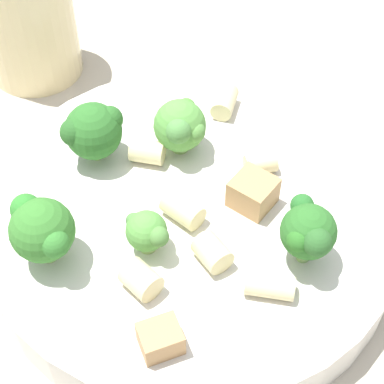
{
  "coord_description": "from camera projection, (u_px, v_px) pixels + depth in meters",
  "views": [
    {
      "loc": [
        -0.11,
        0.24,
        0.35
      ],
      "look_at": [
        0.0,
        0.0,
        0.04
      ],
      "focal_mm": 60.0,
      "sensor_mm": 36.0,
      "label": 1
    }
  ],
  "objects": [
    {
      "name": "rigatoni_1",
      "position": [
        44.0,
        220.0,
        0.4
      ],
      "size": [
        0.03,
        0.03,
        0.01
      ],
      "primitive_type": "cylinder",
      "rotation": [
        1.57,
        0.0,
        2.38
      ],
      "color": "beige",
      "rests_on": "pasta_bowl"
    },
    {
      "name": "broccoli_floret_4",
      "position": [
        181.0,
        126.0,
        0.43
      ],
      "size": [
        0.04,
        0.04,
        0.04
      ],
      "color": "#84AD60",
      "rests_on": "pasta_bowl"
    },
    {
      "name": "chicken_chunk_0",
      "position": [
        160.0,
        339.0,
        0.34
      ],
      "size": [
        0.03,
        0.03,
        0.02
      ],
      "primitive_type": "cube",
      "rotation": [
        0.0,
        0.0,
        0.79
      ],
      "color": "tan",
      "rests_on": "pasta_bowl"
    },
    {
      "name": "rigatoni_3",
      "position": [
        261.0,
        163.0,
        0.43
      ],
      "size": [
        0.03,
        0.02,
        0.01
      ],
      "primitive_type": "cylinder",
      "rotation": [
        1.57,
        0.0,
        2.22
      ],
      "color": "beige",
      "rests_on": "pasta_bowl"
    },
    {
      "name": "rigatoni_5",
      "position": [
        225.0,
        102.0,
        0.47
      ],
      "size": [
        0.02,
        0.03,
        0.02
      ],
      "primitive_type": "cylinder",
      "rotation": [
        1.57,
        0.0,
        0.16
      ],
      "color": "beige",
      "rests_on": "pasta_bowl"
    },
    {
      "name": "broccoli_floret_2",
      "position": [
        146.0,
        231.0,
        0.38
      ],
      "size": [
        0.03,
        0.03,
        0.03
      ],
      "color": "#93B766",
      "rests_on": "pasta_bowl"
    },
    {
      "name": "rigatoni_6",
      "position": [
        147.0,
        151.0,
        0.43
      ],
      "size": [
        0.03,
        0.02,
        0.02
      ],
      "primitive_type": "cylinder",
      "rotation": [
        1.57,
        0.0,
        1.78
      ],
      "color": "beige",
      "rests_on": "pasta_bowl"
    },
    {
      "name": "pasta_bowl",
      "position": [
        192.0,
        216.0,
        0.43
      ],
      "size": [
        0.27,
        0.27,
        0.03
      ],
      "color": "silver",
      "rests_on": "ground_plane"
    },
    {
      "name": "chicken_chunk_1",
      "position": [
        253.0,
        192.0,
        0.41
      ],
      "size": [
        0.03,
        0.03,
        0.02
      ],
      "primitive_type": "cube",
      "rotation": [
        0.0,
        0.0,
        2.92
      ],
      "color": "tan",
      "rests_on": "pasta_bowl"
    },
    {
      "name": "rigatoni_0",
      "position": [
        181.0,
        209.0,
        0.4
      ],
      "size": [
        0.03,
        0.02,
        0.02
      ],
      "primitive_type": "cylinder",
      "rotation": [
        1.57,
        0.0,
        1.27
      ],
      "color": "beige",
      "rests_on": "pasta_bowl"
    },
    {
      "name": "rigatoni_4",
      "position": [
        270.0,
        286.0,
        0.37
      ],
      "size": [
        0.03,
        0.02,
        0.01
      ],
      "primitive_type": "cylinder",
      "rotation": [
        1.57,
        0.0,
        1.82
      ],
      "color": "beige",
      "rests_on": "pasta_bowl"
    },
    {
      "name": "rigatoni_7",
      "position": [
        148.0,
        282.0,
        0.37
      ],
      "size": [
        0.03,
        0.02,
        0.02
      ],
      "primitive_type": "cylinder",
      "rotation": [
        1.57,
        0.0,
        1.21
      ],
      "color": "beige",
      "rests_on": "pasta_bowl"
    },
    {
      "name": "rigatoni_2",
      "position": [
        212.0,
        252.0,
        0.38
      ],
      "size": [
        0.03,
        0.03,
        0.02
      ],
      "primitive_type": "cylinder",
      "rotation": [
        1.57,
        0.0,
        1.02
      ],
      "color": "beige",
      "rests_on": "pasta_bowl"
    },
    {
      "name": "broccoli_floret_0",
      "position": [
        93.0,
        131.0,
        0.42
      ],
      "size": [
        0.04,
        0.04,
        0.04
      ],
      "color": "#93B766",
      "rests_on": "pasta_bowl"
    },
    {
      "name": "drinking_glass",
      "position": [
        29.0,
        27.0,
        0.53
      ],
      "size": [
        0.08,
        0.08,
        0.1
      ],
      "color": "beige",
      "rests_on": "ground_plane"
    },
    {
      "name": "broccoli_floret_3",
      "position": [
        308.0,
        232.0,
        0.37
      ],
      "size": [
        0.03,
        0.04,
        0.04
      ],
      "color": "#84AD60",
      "rests_on": "pasta_bowl"
    },
    {
      "name": "ground_plane",
      "position": [
        192.0,
        234.0,
        0.44
      ],
      "size": [
        2.0,
        2.0,
        0.0
      ],
      "primitive_type": "plane",
      "color": "#BCB29E"
    },
    {
      "name": "broccoli_floret_1",
      "position": [
        41.0,
        229.0,
        0.37
      ],
      "size": [
        0.04,
        0.04,
        0.05
      ],
      "color": "#93B766",
      "rests_on": "pasta_bowl"
    }
  ]
}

